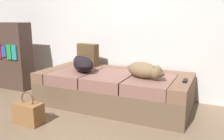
# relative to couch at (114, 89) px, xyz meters

# --- Properties ---
(ground_plane) EXTENTS (10.00, 10.00, 0.00)m
(ground_plane) POSITION_rel_couch_xyz_m (0.00, -0.98, -0.22)
(ground_plane) COLOR #80664E
(back_wall) EXTENTS (6.40, 0.10, 2.80)m
(back_wall) POSITION_rel_couch_xyz_m (0.00, 0.60, 1.18)
(back_wall) COLOR silver
(back_wall) RESTS_ON ground
(couch) EXTENTS (2.03, 0.95, 0.45)m
(couch) POSITION_rel_couch_xyz_m (0.00, 0.00, 0.00)
(couch) COLOR brown
(couch) RESTS_ON ground
(dog_dark) EXTENTS (0.52, 0.50, 0.21)m
(dog_dark) POSITION_rel_couch_xyz_m (-0.43, -0.08, 0.33)
(dog_dark) COLOR black
(dog_dark) RESTS_ON couch
(dog_tan) EXTENTS (0.55, 0.39, 0.19)m
(dog_tan) POSITION_rel_couch_xyz_m (0.46, -0.10, 0.32)
(dog_tan) COLOR olive
(dog_tan) RESTS_ON couch
(tv_remote) EXTENTS (0.05, 0.15, 0.02)m
(tv_remote) POSITION_rel_couch_xyz_m (0.94, -0.06, 0.24)
(tv_remote) COLOR black
(tv_remote) RESTS_ON couch
(throw_pillow) EXTENTS (0.36, 0.18, 0.34)m
(throw_pillow) POSITION_rel_couch_xyz_m (-0.56, 0.27, 0.40)
(throw_pillow) COLOR brown
(throw_pillow) RESTS_ON couch
(handbag) EXTENTS (0.32, 0.18, 0.38)m
(handbag) POSITION_rel_couch_xyz_m (-0.62, -0.95, -0.10)
(handbag) COLOR #916139
(handbag) RESTS_ON ground
(bookshelf) EXTENTS (0.56, 0.30, 1.10)m
(bookshelf) POSITION_rel_couch_xyz_m (-1.83, 0.04, 0.33)
(bookshelf) COLOR #49352B
(bookshelf) RESTS_ON ground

